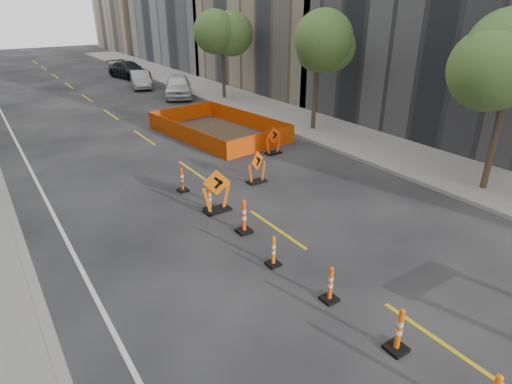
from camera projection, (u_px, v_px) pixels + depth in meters
ground_plane at (370, 294)px, 10.76m from camera, size 140.00×140.00×0.00m
sidewalk_right at (321, 128)px, 24.38m from camera, size 4.00×90.00×0.15m
tree_r_a at (511, 71)px, 14.66m from camera, size 2.80×2.80×5.95m
tree_r_b at (317, 46)px, 22.24m from camera, size 2.80×2.80×5.95m
tree_r_c at (222, 34)px, 29.82m from camera, size 2.80×2.80×5.95m
channelizer_2 at (399, 330)px, 8.81m from camera, size 0.43×0.43×1.08m
channelizer_3 at (331, 284)px, 10.33m from camera, size 0.38×0.38×0.97m
channelizer_4 at (274, 251)px, 11.73m from camera, size 0.36×0.36×0.92m
channelizer_5 at (244, 216)px, 13.36m from camera, size 0.45×0.45×1.13m
channelizer_6 at (210, 198)px, 14.85m from camera, size 0.36×0.36×0.92m
channelizer_7 at (182, 180)px, 16.30m from camera, size 0.38×0.38×0.96m
chevron_sign_left at (216, 191)px, 14.64m from camera, size 1.20×0.97×1.56m
chevron_sign_center at (257, 167)px, 17.03m from camera, size 1.03×0.84×1.33m
chevron_sign_right at (273, 140)px, 20.23m from camera, size 0.93×0.62×1.33m
safety_fence at (218, 126)px, 23.22m from camera, size 5.18×7.82×0.92m
parked_car_near at (178, 86)px, 32.12m from camera, size 3.69×5.18×1.64m
parked_car_mid at (141, 79)px, 35.47m from camera, size 2.45×4.36×1.36m
parked_car_far at (129, 70)px, 39.80m from camera, size 3.13×5.45×1.49m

